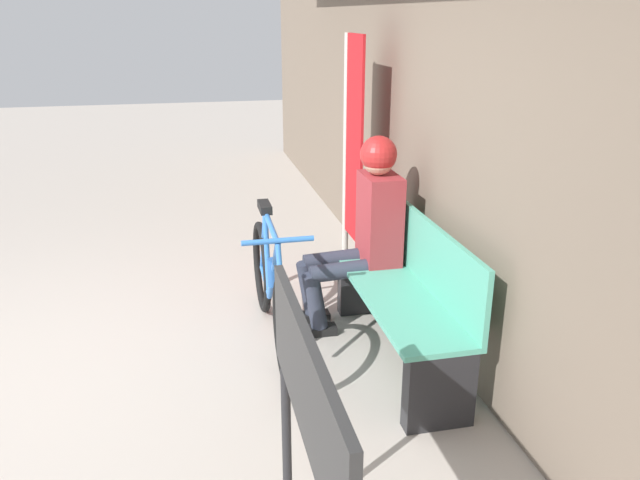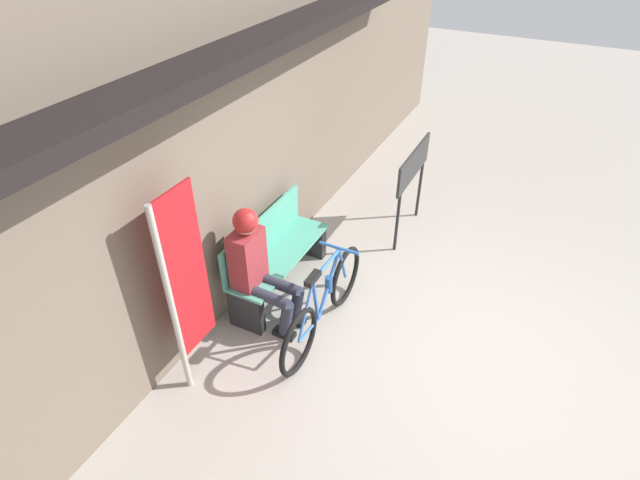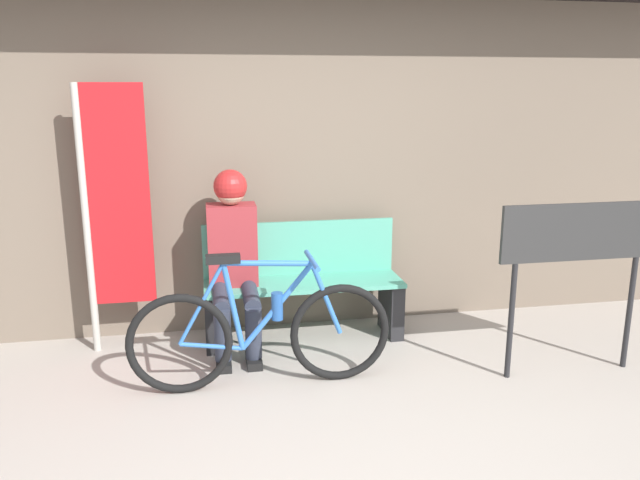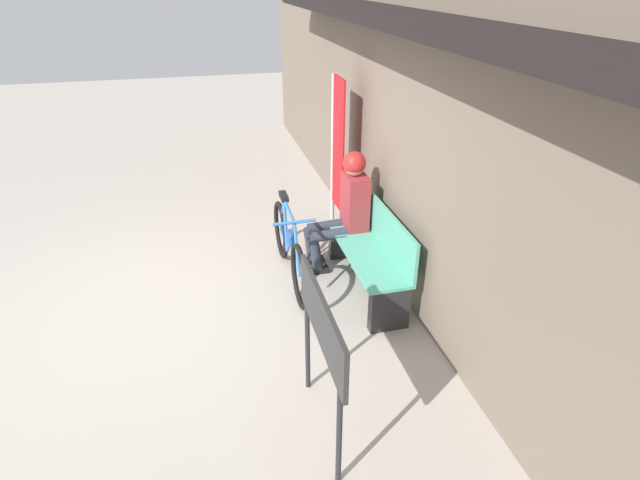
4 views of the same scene
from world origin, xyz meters
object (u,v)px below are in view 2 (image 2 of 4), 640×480
(bicycle, at_px, (324,304))
(signboard, at_px, (413,170))
(person_seated, at_px, (256,262))
(banner_pole, at_px, (183,282))
(park_bench_near, at_px, (276,257))

(bicycle, xyz_separation_m, signboard, (1.96, -0.17, 0.50))
(bicycle, distance_m, person_seated, 0.74)
(person_seated, relative_size, banner_pole, 0.69)
(person_seated, height_order, banner_pole, banner_pole)
(park_bench_near, height_order, banner_pole, banner_pole)
(person_seated, bearing_deg, park_bench_near, 12.10)
(person_seated, xyz_separation_m, banner_pole, (-0.80, 0.13, 0.32))
(bicycle, bearing_deg, banner_pole, 140.97)
(park_bench_near, relative_size, signboard, 1.27)
(signboard, bearing_deg, person_seated, 159.23)
(person_seated, xyz_separation_m, signboard, (2.09, -0.79, 0.13))
(bicycle, bearing_deg, park_bench_near, 63.25)
(banner_pole, xyz_separation_m, signboard, (2.89, -0.92, -0.19))
(banner_pole, bearing_deg, signboard, -17.64)
(park_bench_near, xyz_separation_m, banner_pole, (-1.30, 0.02, 0.66))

